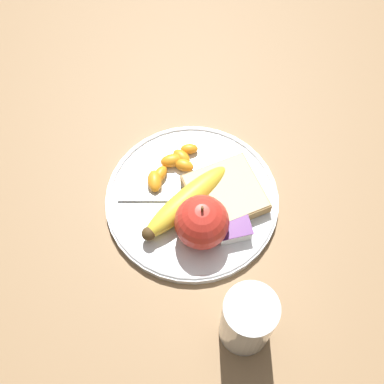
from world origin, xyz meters
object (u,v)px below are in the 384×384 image
(bread_slice, at_px, (225,194))
(jam_packet, at_px, (233,228))
(juice_glass, at_px, (247,321))
(banana, at_px, (185,202))
(plate, at_px, (192,200))
(fork, at_px, (188,198))
(apple, at_px, (204,222))

(bread_slice, height_order, jam_packet, same)
(juice_glass, xyz_separation_m, banana, (-0.03, 0.19, -0.02))
(juice_glass, bearing_deg, plate, 96.37)
(fork, bearing_deg, apple, -67.49)
(plate, relative_size, banana, 1.65)
(plate, relative_size, apple, 3.01)
(juice_glass, bearing_deg, banana, 100.61)
(banana, height_order, jam_packet, banana)
(fork, bearing_deg, juice_glass, -68.58)
(banana, height_order, fork, banana)
(apple, bearing_deg, juice_glass, -82.54)
(bread_slice, relative_size, fork, 0.67)
(plate, height_order, jam_packet, jam_packet)
(jam_packet, bearing_deg, bread_slice, 86.91)
(bread_slice, bearing_deg, apple, -132.44)
(juice_glass, relative_size, fork, 0.64)
(juice_glass, xyz_separation_m, fork, (-0.03, 0.20, -0.04))
(fork, bearing_deg, plate, -0.86)
(banana, xyz_separation_m, fork, (0.01, 0.01, -0.02))
(fork, bearing_deg, jam_packet, -39.16)
(fork, distance_m, jam_packet, 0.08)
(juice_glass, bearing_deg, bread_slice, 82.60)
(juice_glass, bearing_deg, fork, 97.91)
(apple, height_order, bread_slice, apple)
(plate, relative_size, juice_glass, 2.30)
(banana, relative_size, bread_slice, 1.32)
(plate, xyz_separation_m, bread_slice, (0.05, -0.01, 0.02))
(juice_glass, height_order, apple, juice_glass)
(plate, xyz_separation_m, banana, (-0.01, -0.01, 0.02))
(juice_glass, distance_m, jam_packet, 0.14)
(juice_glass, distance_m, fork, 0.20)
(bread_slice, bearing_deg, fork, 168.57)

